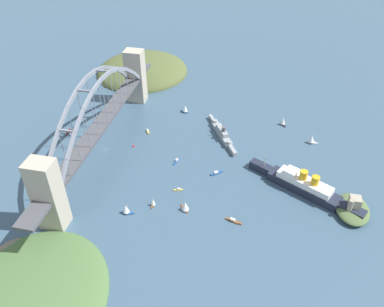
{
  "coord_description": "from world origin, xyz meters",
  "views": [
    {
      "loc": [
        257.4,
        135.82,
        209.58
      ],
      "look_at": [
        0.0,
        80.05,
        8.0
      ],
      "focal_mm": 36.27,
      "sensor_mm": 36.0,
      "label": 1
    }
  ],
  "objects_px": {
    "ocean_liner": "(304,186)",
    "small_boat_2": "(312,139)",
    "small_boat_10": "(126,209)",
    "seaplane_taxiing_near_bridge": "(68,132)",
    "small_boat_8": "(148,131)",
    "channel_marker_buoy": "(133,145)",
    "small_boat_1": "(153,202)",
    "small_boat_4": "(177,161)",
    "small_boat_0": "(216,173)",
    "small_boat_9": "(233,221)",
    "fort_island_mid_harbor": "(352,208)",
    "naval_cruiser": "(222,133)",
    "small_boat_7": "(178,190)",
    "small_boat_6": "(283,121)",
    "small_boat_5": "(185,206)",
    "small_boat_3": "(185,109)",
    "harbor_arch_bridge": "(101,121)"
  },
  "relations": [
    {
      "from": "small_boat_7",
      "to": "fort_island_mid_harbor",
      "type": "bearing_deg",
      "value": 91.77
    },
    {
      "from": "small_boat_1",
      "to": "small_boat_7",
      "type": "distance_m",
      "value": 25.06
    },
    {
      "from": "ocean_liner",
      "to": "small_boat_1",
      "type": "height_order",
      "value": "ocean_liner"
    },
    {
      "from": "small_boat_2",
      "to": "small_boat_9",
      "type": "distance_m",
      "value": 125.92
    },
    {
      "from": "small_boat_4",
      "to": "small_boat_6",
      "type": "height_order",
      "value": "small_boat_6"
    },
    {
      "from": "channel_marker_buoy",
      "to": "harbor_arch_bridge",
      "type": "bearing_deg",
      "value": -68.51
    },
    {
      "from": "small_boat_10",
      "to": "seaplane_taxiing_near_bridge",
      "type": "bearing_deg",
      "value": -133.86
    },
    {
      "from": "small_boat_3",
      "to": "small_boat_5",
      "type": "height_order",
      "value": "small_boat_3"
    },
    {
      "from": "seaplane_taxiing_near_bridge",
      "to": "ocean_liner",
      "type": "bearing_deg",
      "value": 81.07
    },
    {
      "from": "ocean_liner",
      "to": "small_boat_2",
      "type": "height_order",
      "value": "ocean_liner"
    },
    {
      "from": "naval_cruiser",
      "to": "seaplane_taxiing_near_bridge",
      "type": "relative_size",
      "value": 5.56
    },
    {
      "from": "fort_island_mid_harbor",
      "to": "small_boat_5",
      "type": "bearing_deg",
      "value": -78.88
    },
    {
      "from": "small_boat_10",
      "to": "harbor_arch_bridge",
      "type": "bearing_deg",
      "value": -147.21
    },
    {
      "from": "fort_island_mid_harbor",
      "to": "small_boat_2",
      "type": "relative_size",
      "value": 3.33
    },
    {
      "from": "fort_island_mid_harbor",
      "to": "small_boat_9",
      "type": "relative_size",
      "value": 2.78
    },
    {
      "from": "fort_island_mid_harbor",
      "to": "small_boat_1",
      "type": "relative_size",
      "value": 4.68
    },
    {
      "from": "fort_island_mid_harbor",
      "to": "small_boat_3",
      "type": "xyz_separation_m",
      "value": [
        -112.42,
        -152.75,
        0.21
      ]
    },
    {
      "from": "small_boat_2",
      "to": "small_boat_6",
      "type": "distance_m",
      "value": 36.84
    },
    {
      "from": "small_boat_8",
      "to": "channel_marker_buoy",
      "type": "bearing_deg",
      "value": -12.95
    },
    {
      "from": "ocean_liner",
      "to": "small_boat_7",
      "type": "height_order",
      "value": "ocean_liner"
    },
    {
      "from": "ocean_liner",
      "to": "small_boat_4",
      "type": "height_order",
      "value": "ocean_liner"
    },
    {
      "from": "small_boat_1",
      "to": "small_boat_4",
      "type": "bearing_deg",
      "value": 175.48
    },
    {
      "from": "naval_cruiser",
      "to": "small_boat_10",
      "type": "bearing_deg",
      "value": -25.51
    },
    {
      "from": "fort_island_mid_harbor",
      "to": "small_boat_4",
      "type": "xyz_separation_m",
      "value": [
        -31.36,
        -141.49,
        -3.33
      ]
    },
    {
      "from": "small_boat_0",
      "to": "small_boat_3",
      "type": "xyz_separation_m",
      "value": [
        -89.79,
        -47.69,
        3.43
      ]
    },
    {
      "from": "seaplane_taxiing_near_bridge",
      "to": "small_boat_10",
      "type": "relative_size",
      "value": 1.16
    },
    {
      "from": "fort_island_mid_harbor",
      "to": "channel_marker_buoy",
      "type": "bearing_deg",
      "value": -103.44
    },
    {
      "from": "ocean_liner",
      "to": "fort_island_mid_harbor",
      "type": "distance_m",
      "value": 38.09
    },
    {
      "from": "small_boat_0",
      "to": "small_boat_3",
      "type": "height_order",
      "value": "small_boat_3"
    },
    {
      "from": "small_boat_7",
      "to": "channel_marker_buoy",
      "type": "distance_m",
      "value": 72.51
    },
    {
      "from": "harbor_arch_bridge",
      "to": "fort_island_mid_harbor",
      "type": "distance_m",
      "value": 213.15
    },
    {
      "from": "ocean_liner",
      "to": "small_boat_3",
      "type": "relative_size",
      "value": 9.8
    },
    {
      "from": "naval_cruiser",
      "to": "small_boat_9",
      "type": "distance_m",
      "value": 107.66
    },
    {
      "from": "seaplane_taxiing_near_bridge",
      "to": "small_boat_1",
      "type": "relative_size",
      "value": 1.47
    },
    {
      "from": "small_boat_0",
      "to": "small_boat_9",
      "type": "distance_m",
      "value": 54.27
    },
    {
      "from": "small_boat_2",
      "to": "small_boat_3",
      "type": "distance_m",
      "value": 128.86
    },
    {
      "from": "small_boat_8",
      "to": "channel_marker_buoy",
      "type": "relative_size",
      "value": 2.89
    },
    {
      "from": "small_boat_0",
      "to": "small_boat_9",
      "type": "relative_size",
      "value": 0.78
    },
    {
      "from": "small_boat_2",
      "to": "small_boat_6",
      "type": "xyz_separation_m",
      "value": [
        -25.57,
        -26.52,
        -0.12
      ]
    },
    {
      "from": "naval_cruiser",
      "to": "fort_island_mid_harbor",
      "type": "height_order",
      "value": "naval_cruiser"
    },
    {
      "from": "small_boat_1",
      "to": "small_boat_4",
      "type": "height_order",
      "value": "small_boat_1"
    },
    {
      "from": "ocean_liner",
      "to": "channel_marker_buoy",
      "type": "relative_size",
      "value": 32.55
    },
    {
      "from": "small_boat_0",
      "to": "small_boat_5",
      "type": "bearing_deg",
      "value": -19.07
    },
    {
      "from": "small_boat_0",
      "to": "channel_marker_buoy",
      "type": "bearing_deg",
      "value": -105.1
    },
    {
      "from": "small_boat_3",
      "to": "small_boat_0",
      "type": "bearing_deg",
      "value": 27.97
    },
    {
      "from": "small_boat_8",
      "to": "channel_marker_buoy",
      "type": "distance_m",
      "value": 25.83
    },
    {
      "from": "small_boat_0",
      "to": "small_boat_6",
      "type": "relative_size",
      "value": 1.0
    },
    {
      "from": "ocean_liner",
      "to": "small_boat_9",
      "type": "height_order",
      "value": "ocean_liner"
    },
    {
      "from": "small_boat_9",
      "to": "small_boat_10",
      "type": "xyz_separation_m",
      "value": [
        8.44,
        -78.41,
        3.43
      ]
    },
    {
      "from": "fort_island_mid_harbor",
      "to": "small_boat_5",
      "type": "distance_m",
      "value": 123.43
    }
  ]
}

